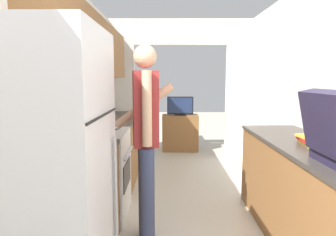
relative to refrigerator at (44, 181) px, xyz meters
name	(u,v)px	position (x,y,z in m)	size (l,w,h in m)	color
wall_left	(67,76)	(-0.30, 1.39, 0.61)	(0.38, 6.65, 2.50)	white
wall_far_with_doorway	(179,79)	(0.93, 3.78, 0.58)	(2.95, 0.06, 2.50)	white
counter_left	(109,157)	(-0.05, 2.09, -0.41)	(0.62, 3.10, 0.90)	brown
counter_right	(309,198)	(1.90, 0.76, -0.41)	(0.62, 2.20, 0.90)	brown
refrigerator	(44,181)	(0.00, 0.00, 0.00)	(0.72, 0.75, 1.73)	#B7B7BC
range_oven	(97,173)	(-0.04, 1.41, -0.41)	(0.66, 0.72, 1.04)	white
person	(145,138)	(0.52, 0.90, 0.07)	(0.56, 0.41, 1.73)	#384266
book_stack	(312,140)	(1.91, 0.79, 0.07)	(0.23, 0.31, 0.08)	gold
tv_cabinet	(179,133)	(0.95, 4.35, -0.50)	(0.72, 0.42, 0.73)	brown
television	(180,106)	(0.95, 4.31, 0.05)	(0.52, 0.16, 0.37)	black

